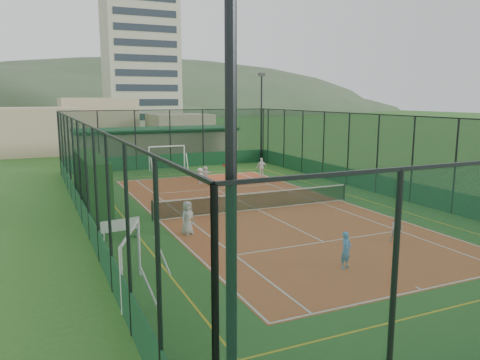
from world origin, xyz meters
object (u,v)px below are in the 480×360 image
object	(u,v)px
futsal_goal_far	(167,158)
coach	(229,166)
clubhouse	(156,144)
child_far_left	(200,176)
apartment_tower	(140,55)
white_bench	(120,228)
floodlight_ne	(261,118)
child_near_left	(187,218)
child_far_back	(205,174)
child_far_right	(262,167)
child_near_mid	(346,250)
child_near_right	(397,229)
futsal_goal_near	(131,263)
floodlight_sw	(231,239)

from	to	relation	value
futsal_goal_far	coach	distance (m)	6.99
clubhouse	child_far_left	xyz separation A→B (m)	(-0.41, -13.82, -0.97)
apartment_tower	white_bench	distance (m)	87.91
clubhouse	apartment_tower	world-z (taller)	apartment_tower
floodlight_ne	child_near_left	bearing A→B (deg)	-124.64
futsal_goal_far	child_far_back	distance (m)	6.54
child_far_back	child_far_right	bearing A→B (deg)	-158.15
white_bench	child_near_mid	world-z (taller)	child_near_mid
child_far_back	coach	distance (m)	1.95
floodlight_ne	child_far_right	size ratio (longest dim) A/B	5.60
clubhouse	futsal_goal_far	bearing A→B (deg)	-96.27
floodlight_ne	futsal_goal_far	distance (m)	9.84
child_near_right	child_far_back	world-z (taller)	child_near_right
apartment_tower	white_bench	bearing A→B (deg)	-103.20
child_near_left	child_far_back	size ratio (longest dim) A/B	1.33
futsal_goal_far	child_near_left	bearing A→B (deg)	-102.21
floodlight_ne	clubhouse	world-z (taller)	floodlight_ne
child_far_back	child_near_mid	bearing A→B (deg)	105.60
apartment_tower	child_far_right	size ratio (longest dim) A/B	20.36
apartment_tower	futsal_goal_near	xyz separation A→B (m)	(-20.46, -90.31, -14.02)
child_near_mid	apartment_tower	bearing A→B (deg)	61.65
futsal_goal_far	child_far_left	world-z (taller)	futsal_goal_far
child_near_left	apartment_tower	bearing A→B (deg)	48.70
floodlight_sw	futsal_goal_far	distance (m)	33.41
apartment_tower	child_far_left	bearing A→B (deg)	-99.54
child_near_left	child_far_back	world-z (taller)	child_near_left
child_near_right	futsal_goal_far	bearing A→B (deg)	119.66
child_far_right	futsal_goal_far	bearing A→B (deg)	-46.38
floodlight_sw	apartment_tower	bearing A→B (deg)	78.20
clubhouse	child_near_left	bearing A→B (deg)	-101.14
child_far_right	coach	world-z (taller)	coach
clubhouse	coach	distance (m)	12.84
floodlight_sw	child_near_right	size ratio (longest dim) A/B	7.14
child_near_mid	futsal_goal_near	bearing A→B (deg)	152.18
child_near_right	coach	distance (m)	17.04
white_bench	futsal_goal_far	size ratio (longest dim) A/B	0.55
floodlight_sw	floodlight_ne	size ratio (longest dim) A/B	1.00
floodlight_ne	child_far_left	xyz separation A→B (m)	(-9.01, -8.42, -3.52)
white_bench	child_near_mid	distance (m)	9.65
futsal_goal_near	child_near_mid	distance (m)	7.49
futsal_goal_far	child_near_right	distance (m)	23.62
floodlight_ne	child_far_left	distance (m)	12.82
floodlight_ne	child_near_right	world-z (taller)	floodlight_ne
white_bench	child_far_left	bearing A→B (deg)	46.86
child_far_left	child_far_right	size ratio (longest dim) A/B	0.81
clubhouse	child_far_right	bearing A→B (deg)	-68.21
floodlight_sw	child_near_mid	bearing A→B (deg)	44.01
futsal_goal_far	apartment_tower	bearing A→B (deg)	79.70
white_bench	futsal_goal_near	world-z (taller)	futsal_goal_near
child_near_mid	child_near_right	world-z (taller)	child_near_mid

